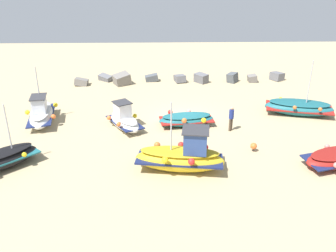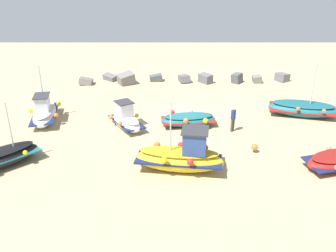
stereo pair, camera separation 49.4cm
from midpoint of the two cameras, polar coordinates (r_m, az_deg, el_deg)
name	(u,v)px [view 2 (the right image)]	position (r m, az deg, el deg)	size (l,w,h in m)	color
ground_plane	(184,119)	(25.89, 3.12, 1.13)	(54.75, 54.75, 0.00)	tan
fishing_boat_0	(43,112)	(26.67, -18.67, 2.06)	(2.39, 4.46, 3.95)	white
fishing_boat_1	(187,120)	(24.72, 3.64, 1.02)	(3.95, 2.13, 0.91)	#1E6670
fishing_boat_2	(125,119)	(24.40, -6.26, 1.04)	(2.88, 3.52, 1.84)	white
fishing_boat_3	(301,109)	(28.06, 20.85, 2.58)	(5.15, 2.88, 4.15)	#1E6670
fishing_boat_4	(180,157)	(19.24, 2.65, -4.86)	(4.97, 2.53, 3.91)	gold
fishing_boat_5	(1,157)	(21.66, -24.31, -4.53)	(4.08, 3.95, 3.58)	black
person_walking	(232,118)	(23.98, 10.69, 1.33)	(0.32, 0.32, 1.71)	brown
breakwater_rocks	(176,79)	(33.88, 1.77, 7.51)	(19.73, 2.90, 1.39)	slate
mooring_buoy_0	(253,147)	(21.84, 14.01, -3.26)	(0.39, 0.39, 0.54)	#3F3F42
mooring_buoy_1	(125,109)	(26.94, -6.31, 2.68)	(0.39, 0.39, 0.51)	#3F3F42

